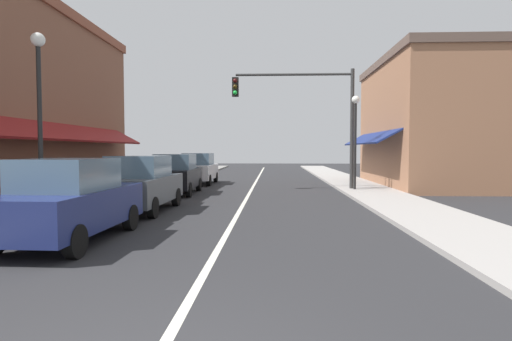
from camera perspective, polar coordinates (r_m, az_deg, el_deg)
name	(u,v)px	position (r m, az deg, el deg)	size (l,w,h in m)	color
ground_plane	(252,189)	(21.23, -0.55, -2.49)	(80.00, 80.00, 0.00)	#28282B
sidewalk_left	(144,187)	(22.19, -14.89, -2.20)	(2.60, 56.00, 0.12)	gray
sidewalk_right	(362,188)	(21.65, 14.16, -2.31)	(2.60, 56.00, 0.12)	#A39E99
lane_center_stripe	(252,189)	(21.23, -0.55, -2.48)	(0.14, 52.00, 0.01)	silver
storefront_right_block	(432,123)	(24.65, 22.60, 5.97)	(6.82, 10.20, 6.82)	#9E6B4C
parked_car_nearest_left	(70,201)	(9.78, -23.83, -3.75)	(1.87, 4.15, 1.77)	navy
parked_car_second_left	(141,184)	(13.87, -15.29, -1.75)	(1.84, 4.13, 1.77)	#4C5156
parked_car_third_left	(176,174)	(19.05, -10.73, -0.49)	(1.87, 4.14, 1.77)	black
parked_car_far_left	(199,169)	(24.35, -7.75, 0.24)	(1.79, 4.10, 1.77)	silver
traffic_signal_mast_arm	(310,107)	(20.39, 7.28, 8.50)	(5.77, 0.50, 5.78)	#333333
street_lamp_left_near	(39,97)	(12.51, -27.18, 8.85)	(0.36, 0.36, 4.98)	black
street_lamp_right_mid	(355,127)	(20.24, 13.25, 5.78)	(0.36, 0.36, 4.46)	black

